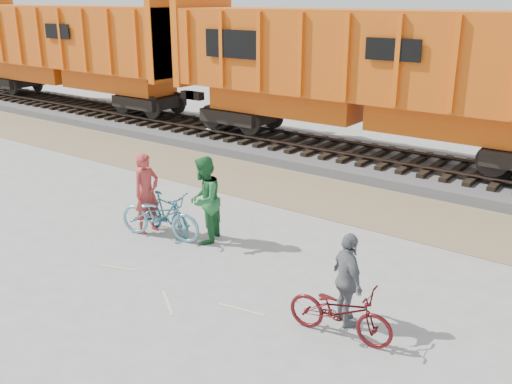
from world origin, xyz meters
TOP-DOWN VIEW (x-y plane):
  - ground at (0.00, 0.00)m, footprint 120.00×120.00m
  - gravel_strip at (0.00, 5.50)m, footprint 120.00×3.00m
  - ballast_bed at (0.00, 9.00)m, footprint 120.00×4.00m
  - track at (0.00, 9.00)m, footprint 120.00×2.60m
  - hopper_car_left at (-15.43, 9.00)m, footprint 14.00×3.13m
  - hopper_car_center at (-0.43, 9.00)m, footprint 14.00×3.13m
  - bicycle_blue at (-1.42, 0.81)m, footprint 2.11×1.14m
  - bicycle_teal at (-1.48, 1.07)m, footprint 1.66×0.67m
  - bicycle_maroon at (3.78, -0.32)m, footprint 1.81×0.79m
  - person_solo at (-1.92, 0.91)m, footprint 0.49×0.71m
  - person_man at (-0.48, 1.27)m, footprint 1.04×1.16m
  - person_woman at (3.68, 0.08)m, footprint 0.99×0.90m

SIDE VIEW (x-z plane):
  - ground at x=0.00m, z-range 0.00..0.00m
  - gravel_strip at x=0.00m, z-range 0.00..0.02m
  - ballast_bed at x=0.00m, z-range 0.00..0.30m
  - bicycle_maroon at x=3.78m, z-range 0.00..0.92m
  - track at x=0.00m, z-range 0.35..0.59m
  - bicycle_teal at x=-1.48m, z-range 0.00..0.97m
  - bicycle_blue at x=-1.42m, z-range 0.00..1.05m
  - person_woman at x=3.68m, z-range 0.00..1.63m
  - person_solo at x=-1.92m, z-range 0.00..1.87m
  - person_man at x=-0.48m, z-range 0.00..1.95m
  - hopper_car_left at x=-15.43m, z-range 0.68..5.33m
  - hopper_car_center at x=-0.43m, z-range 0.68..5.33m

